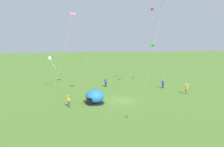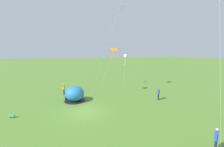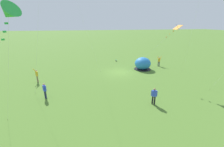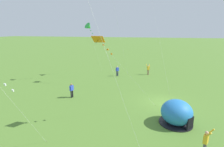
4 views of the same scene
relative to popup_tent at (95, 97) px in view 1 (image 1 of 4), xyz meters
The scene contains 13 objects.
ground_plane 4.36m from the popup_tent, 10.56° to the left, with size 300.00×300.00×0.00m, color #517A2D.
popup_tent is the anchor object (origin of this frame).
toddler_crawling 7.36m from the popup_tent, 64.23° to the right, with size 0.38×0.55×0.32m.
person_strolling 16.14m from the popup_tent, 28.98° to the left, with size 0.41×0.50×1.72m.
person_arms_raised 16.40m from the popup_tent, ahead, with size 0.65×0.72×1.89m.
person_far_back 3.91m from the popup_tent, 160.94° to the right, with size 0.72×0.66×1.89m.
person_near_tent 11.75m from the popup_tent, 72.81° to the left, with size 0.54×0.39×1.72m.
kite_orange 8.62m from the popup_tent, 101.13° to the left, with size 5.14×5.20×7.44m.
kite_purple 20.53m from the popup_tent, 36.04° to the left, with size 4.07×3.21×15.50m.
kite_pink 14.80m from the popup_tent, 110.09° to the left, with size 4.18×6.51×14.07m.
kite_teal 18.62m from the popup_tent, 16.46° to the left, with size 5.16×4.23×16.15m.
kite_green 20.30m from the popup_tent, 41.94° to the left, with size 3.17×2.34×8.86m.
kite_white 13.80m from the popup_tent, 122.55° to the left, with size 2.96×2.20×6.28m.
Camera 1 is at (-7.62, -31.69, 9.02)m, focal length 35.00 mm.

